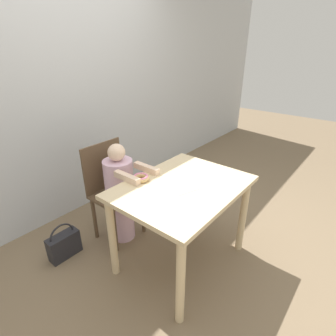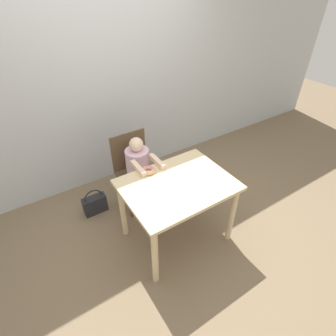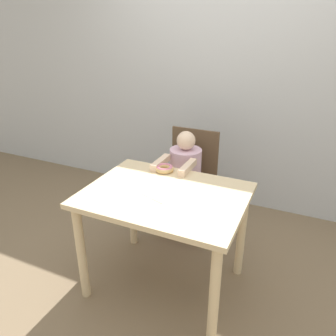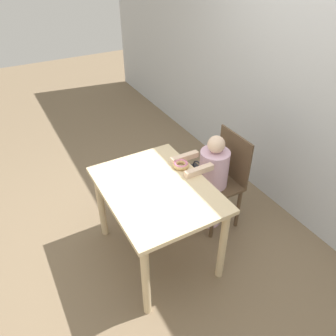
# 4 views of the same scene
# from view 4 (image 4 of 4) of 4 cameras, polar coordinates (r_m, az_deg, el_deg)

# --- Properties ---
(ground_plane) EXTENTS (12.00, 12.00, 0.00)m
(ground_plane) POSITION_cam_4_polar(r_m,az_deg,el_deg) (3.02, -1.70, -14.43)
(ground_plane) COLOR #7A664C
(wall_back) EXTENTS (8.00, 0.05, 2.50)m
(wall_back) POSITION_cam_4_polar(r_m,az_deg,el_deg) (3.07, 22.67, 12.59)
(wall_back) COLOR silver
(wall_back) RESTS_ON ground_plane
(dining_table) EXTENTS (1.03, 0.78, 0.74)m
(dining_table) POSITION_cam_4_polar(r_m,az_deg,el_deg) (2.57, -1.94, -5.40)
(dining_table) COLOR beige
(dining_table) RESTS_ON ground_plane
(chair) EXTENTS (0.42, 0.36, 0.92)m
(chair) POSITION_cam_4_polar(r_m,az_deg,el_deg) (3.05, 9.38, -1.86)
(chair) COLOR brown
(chair) RESTS_ON ground_plane
(child_figure) EXTENTS (0.27, 0.49, 0.96)m
(child_figure) POSITION_cam_4_polar(r_m,az_deg,el_deg) (2.99, 7.65, -2.62)
(child_figure) COLOR silver
(child_figure) RESTS_ON ground_plane
(donut) EXTENTS (0.14, 0.14, 0.04)m
(donut) POSITION_cam_4_polar(r_m,az_deg,el_deg) (2.70, 2.24, 0.64)
(donut) COLOR #DBB270
(donut) RESTS_ON dining_table
(napkin) EXTENTS (0.26, 0.26, 0.00)m
(napkin) POSITION_cam_4_polar(r_m,az_deg,el_deg) (2.51, -2.29, -3.16)
(napkin) COLOR white
(napkin) RESTS_ON dining_table
(handbag) EXTENTS (0.27, 0.11, 0.34)m
(handbag) POSITION_cam_4_polar(r_m,az_deg,el_deg) (3.63, 5.22, -1.69)
(handbag) COLOR #232328
(handbag) RESTS_ON ground_plane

